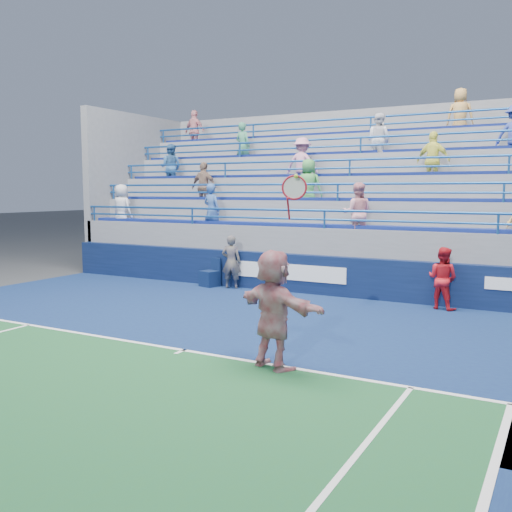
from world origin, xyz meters
The scene contains 7 objects.
ground centered at (0.00, 0.00, 0.00)m, with size 120.00×120.00×0.00m, color #333538.
sponsor_wall centered at (0.00, 6.50, 0.55)m, with size 18.00×0.32×1.10m.
bleacher_stand centered at (-0.01, 10.27, 1.55)m, with size 18.00×5.60×6.13m.
judge_chair centered at (-3.47, 6.14, 0.28)m, with size 0.61×0.62×0.87m.
tennis_player centered at (1.88, -0.10, 0.99)m, with size 1.91×1.17×3.15m.
line_judge centered at (-2.72, 6.14, 0.80)m, with size 0.58×0.38×1.60m, color #15163A.
ball_girl centered at (3.37, 6.07, 0.77)m, with size 0.75×0.58×1.54m, color red.
Camera 1 is at (6.00, -8.19, 2.89)m, focal length 40.00 mm.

